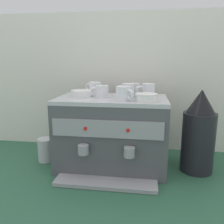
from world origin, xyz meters
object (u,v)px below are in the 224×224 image
at_px(ceramic_cup_1, 124,93).
at_px(ceramic_bowl_0, 82,94).
at_px(ceramic_cup_3, 127,91).
at_px(coffee_grinder, 199,133).
at_px(ceramic_cup_5, 148,90).
at_px(ceramic_bowl_1, 146,98).
at_px(espresso_machine, 112,133).
at_px(ceramic_cup_0, 94,88).
at_px(ceramic_cup_2, 101,91).
at_px(milk_pitcher, 46,150).
at_px(ceramic_cup_4, 133,89).

bearing_deg(ceramic_cup_1, ceramic_bowl_0, 161.45).
bearing_deg(ceramic_bowl_0, ceramic_cup_3, 1.02).
distance_m(ceramic_bowl_0, coffee_grinder, 0.70).
relative_size(ceramic_cup_5, ceramic_bowl_1, 0.97).
height_order(espresso_machine, ceramic_bowl_0, ceramic_bowl_0).
distance_m(ceramic_cup_0, ceramic_cup_2, 0.13).
distance_m(ceramic_cup_1, ceramic_cup_5, 0.17).
distance_m(ceramic_bowl_0, ceramic_bowl_1, 0.38).
xyz_separation_m(ceramic_cup_0, ceramic_cup_5, (0.32, -0.07, 0.00)).
distance_m(ceramic_cup_2, milk_pitcher, 0.52).
height_order(ceramic_cup_0, ceramic_cup_4, ceramic_cup_0).
distance_m(ceramic_bowl_0, milk_pitcher, 0.44).
distance_m(ceramic_cup_2, ceramic_bowl_1, 0.27).
bearing_deg(ceramic_cup_0, ceramic_cup_4, -4.63).
bearing_deg(espresso_machine, ceramic_cup_1, -46.51).
relative_size(ceramic_cup_0, ceramic_cup_1, 1.12).
height_order(espresso_machine, ceramic_cup_2, ceramic_cup_2).
bearing_deg(ceramic_cup_4, ceramic_bowl_1, -66.85).
xyz_separation_m(espresso_machine, ceramic_bowl_0, (-0.18, 0.01, 0.23)).
height_order(ceramic_cup_0, milk_pitcher, ceramic_cup_0).
distance_m(ceramic_cup_0, ceramic_cup_5, 0.33).
xyz_separation_m(ceramic_cup_1, ceramic_cup_3, (0.01, 0.09, 0.00)).
bearing_deg(ceramic_cup_5, ceramic_bowl_0, -174.90).
xyz_separation_m(ceramic_cup_3, ceramic_cup_4, (0.03, 0.08, -0.00)).
bearing_deg(ceramic_cup_0, ceramic_cup_5, -12.35).
bearing_deg(ceramic_bowl_0, coffee_grinder, 0.83).
xyz_separation_m(ceramic_cup_2, ceramic_cup_5, (0.26, 0.04, 0.01)).
height_order(espresso_machine, ceramic_cup_1, ceramic_cup_1).
distance_m(ceramic_cup_0, coffee_grinder, 0.67).
height_order(ceramic_cup_0, coffee_grinder, ceramic_cup_0).
bearing_deg(ceramic_cup_4, ceramic_cup_0, 175.37).
height_order(ceramic_cup_3, milk_pitcher, ceramic_cup_3).
relative_size(ceramic_cup_2, ceramic_bowl_1, 0.96).
height_order(espresso_machine, ceramic_bowl_1, ceramic_bowl_1).
relative_size(ceramic_cup_0, ceramic_bowl_1, 0.98).
height_order(ceramic_cup_1, ceramic_cup_5, ceramic_cup_5).
relative_size(ceramic_cup_2, milk_pitcher, 0.76).
xyz_separation_m(ceramic_cup_2, ceramic_cup_4, (0.18, 0.09, 0.00)).
distance_m(ceramic_cup_1, ceramic_bowl_0, 0.27).
xyz_separation_m(ceramic_cup_1, ceramic_cup_4, (0.04, 0.17, 0.00)).
distance_m(coffee_grinder, milk_pitcher, 0.93).
bearing_deg(ceramic_cup_2, ceramic_cup_5, 8.27).
bearing_deg(ceramic_cup_3, ceramic_cup_4, 70.47).
xyz_separation_m(ceramic_cup_5, ceramic_bowl_1, (-0.01, -0.13, -0.02)).
relative_size(ceramic_cup_4, ceramic_cup_5, 0.91).
height_order(ceramic_cup_4, coffee_grinder, ceramic_cup_4).
distance_m(ceramic_cup_1, ceramic_cup_3, 0.09).
bearing_deg(ceramic_bowl_1, ceramic_cup_3, 136.20).
bearing_deg(coffee_grinder, ceramic_cup_0, 171.23).
height_order(ceramic_cup_3, ceramic_bowl_1, ceramic_cup_3).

